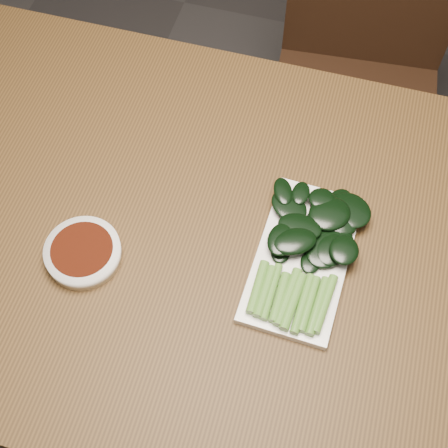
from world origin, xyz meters
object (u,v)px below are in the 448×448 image
chair_far (358,77)px  sauce_bowl (83,253)px  gai_lan (312,242)px  table (235,258)px  serving_plate (302,258)px

chair_far → sauce_bowl: (-0.36, -0.76, 0.28)m
sauce_bowl → gai_lan: 0.36m
table → gai_lan: bearing=5.9°
serving_plate → gai_lan: bearing=68.8°
table → gai_lan: 0.16m
table → chair_far: 0.70m
sauce_bowl → chair_far: bearing=64.4°
table → gai_lan: size_ratio=5.06×
table → serving_plate: 0.14m
chair_far → serving_plate: (-0.03, -0.67, 0.27)m
gai_lan → sauce_bowl: bearing=-162.2°
sauce_bowl → gai_lan: size_ratio=0.44×
serving_plate → gai_lan: (0.01, 0.02, 0.02)m
chair_far → gai_lan: 0.71m
sauce_bowl → gai_lan: bearing=17.8°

